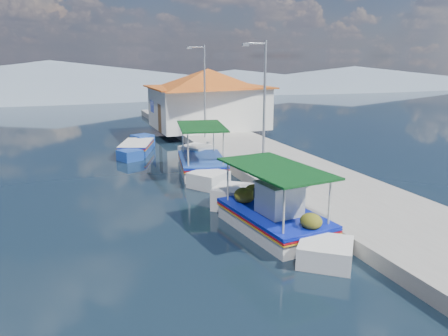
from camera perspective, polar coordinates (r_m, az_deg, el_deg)
name	(u,v)px	position (r m, az deg, el deg)	size (l,w,h in m)	color
ground	(183,200)	(18.43, -5.30, -4.17)	(160.00, 160.00, 0.00)	black
quay	(253,154)	(25.77, 3.80, 1.78)	(5.00, 44.00, 0.50)	gray
bollards	(224,153)	(24.22, 0.01, 1.97)	(0.20, 17.20, 0.30)	#A5A8AD
main_caique	(273,217)	(15.23, 6.36, -6.30)	(2.74, 7.54, 2.50)	silver
caique_green_canopy	(201,165)	(22.61, -2.96, 0.42)	(3.06, 7.10, 2.71)	silver
caique_blue_hull	(136,148)	(27.78, -11.28, 2.49)	(2.94, 5.27, 1.00)	#1A419F
harbor_building	(208,97)	(33.79, -2.05, 9.10)	(10.49, 10.49, 4.40)	silver
lamp_post_near	(263,99)	(21.04, 5.01, 8.88)	(1.21, 0.14, 6.00)	#A5A8AD
lamp_post_far	(203,87)	(29.39, -2.70, 10.43)	(1.21, 0.14, 6.00)	#A5A8AD
mountain_ridge	(128,80)	(73.82, -12.23, 11.02)	(171.40, 96.00, 5.50)	slate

